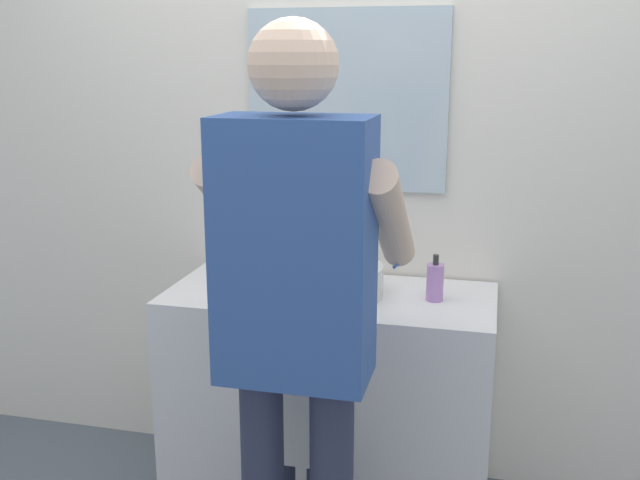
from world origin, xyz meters
The scene contains 8 objects.
back_wall centered at (0.00, 0.62, 1.35)m, with size 4.40×0.10×2.70m.
vanity_cabinet centered at (0.00, 0.30, 0.42)m, with size 1.18×0.54×0.83m, color white.
sink_basin centered at (0.00, 0.28, 0.89)m, with size 0.39×0.39×0.11m.
faucet centered at (0.00, 0.51, 0.91)m, with size 0.18×0.14×0.18m.
toothbrush_cup centered at (-0.36, 0.31, 0.88)m, with size 0.07×0.07×0.21m.
soap_bottle centered at (0.37, 0.31, 0.90)m, with size 0.06×0.06×0.16m.
child_toddler centered at (0.00, -0.10, 0.53)m, with size 0.27×0.27×0.88m.
adult_parent centered at (0.06, -0.35, 1.06)m, with size 0.54×0.57×1.76m.
Camera 1 is at (0.56, -2.15, 1.66)m, focal length 41.06 mm.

